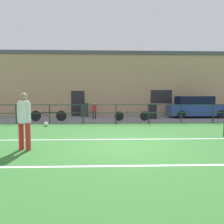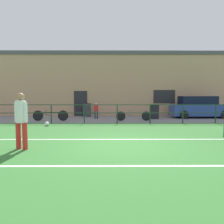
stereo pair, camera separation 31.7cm
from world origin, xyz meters
name	(u,v)px [view 1 (the left image)]	position (x,y,z in m)	size (l,w,h in m)	color
ground	(126,146)	(0.00, 0.00, -0.02)	(60.00, 44.00, 0.04)	#33702D
field_line_touchline	(123,139)	(0.00, 1.03, 0.00)	(36.00, 0.11, 0.00)	white
field_line_hash	(135,166)	(0.00, -2.13, 0.00)	(36.00, 0.11, 0.00)	white
pavement_strip	(114,119)	(0.00, 8.50, 0.01)	(48.00, 5.00, 0.02)	slate
perimeter_fence	(116,111)	(0.00, 6.00, 0.75)	(36.07, 0.07, 1.15)	#193823
clubhouse_facade	(112,84)	(0.00, 12.20, 2.71)	(28.00, 2.56, 5.41)	tan
player_striker	(24,118)	(-3.13, -0.48, 0.98)	(0.45, 0.30, 1.73)	red
soccer_ball_match	(46,124)	(-3.92, 4.83, 0.12)	(0.24, 0.24, 0.24)	white
spectator_child	(94,110)	(-1.44, 8.52, 0.68)	(0.31, 0.20, 1.16)	#232D4C
parked_car_red	(196,107)	(6.38, 9.35, 0.79)	(4.37, 1.77, 1.64)	#28428E
bicycle_parked_0	(48,116)	(-4.39, 7.20, 0.38)	(2.35, 0.04, 0.78)	black
bicycle_parked_2	(132,116)	(1.12, 7.20, 0.35)	(2.32, 0.04, 0.72)	black
trash_bin_0	(84,110)	(-2.32, 10.33, 0.56)	(0.61, 0.51, 1.06)	#33383D
trash_bin_1	(152,111)	(2.77, 8.49, 0.55)	(0.60, 0.51, 1.05)	black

